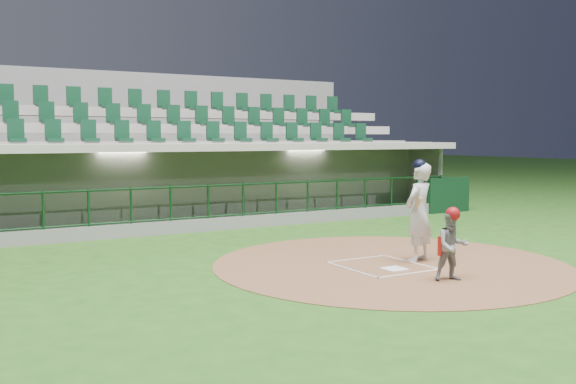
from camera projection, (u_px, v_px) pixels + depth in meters
The scene contains 8 objects.
ground at pixel (372, 264), 13.05m from camera, with size 120.00×120.00×0.00m, color #224F16.
dirt_circle at pixel (390, 264), 13.03m from camera, with size 7.20×7.20×0.01m, color brown.
home_plate at pixel (395, 269), 12.44m from camera, with size 0.43×0.43×0.02m, color white.
batter_box_chalk at pixel (382, 266), 12.79m from camera, with size 1.55×1.80×0.01m.
dugout_structure at pixel (220, 190), 19.78m from camera, with size 16.40×3.70×3.00m.
seating_deck at pixel (180, 170), 22.33m from camera, with size 17.00×6.72×5.15m.
batter at pixel (419, 211), 13.19m from camera, with size 0.97×1.00×2.12m.
catcher at pixel (452, 245), 11.44m from camera, with size 0.74×0.66×1.33m.
Camera 1 is at (-7.95, -10.27, 2.57)m, focal length 40.00 mm.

